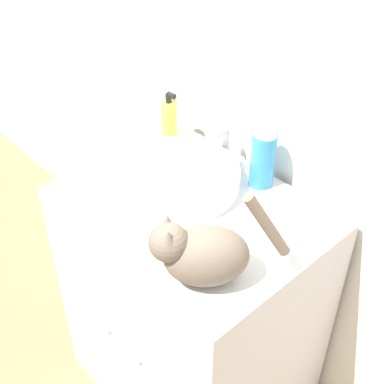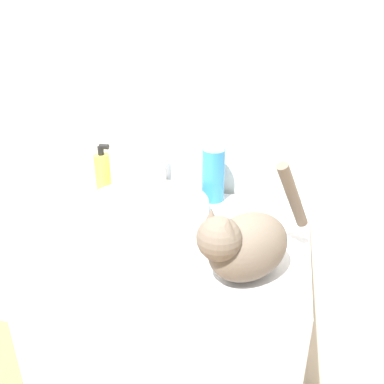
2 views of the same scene
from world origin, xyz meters
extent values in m
cube|color=silver|center=(0.00, 0.60, 1.25)|extent=(6.00, 0.05, 2.50)
cube|color=silver|center=(0.00, 0.28, 0.43)|extent=(0.74, 0.56, 0.85)
cylinder|color=white|center=(-0.10, 0.31, 0.88)|extent=(0.37, 0.37, 0.06)
cylinder|color=silver|center=(-0.10, 0.51, 0.91)|extent=(0.02, 0.02, 0.11)
cylinder|color=silver|center=(-0.10, 0.48, 0.96)|extent=(0.02, 0.06, 0.02)
cylinder|color=white|center=(-0.16, 0.51, 0.87)|extent=(0.03, 0.03, 0.03)
cylinder|color=white|center=(-0.04, 0.51, 0.87)|extent=(0.03, 0.03, 0.03)
ellipsoid|color=#7A6B5B|center=(0.22, 0.12, 0.93)|extent=(0.24, 0.25, 0.15)
sphere|color=#7A6B5B|center=(0.17, 0.05, 0.98)|extent=(0.13, 0.13, 0.09)
cone|color=#7A6B5B|center=(0.15, 0.07, 1.02)|extent=(0.05, 0.05, 0.04)
cone|color=#7A6B5B|center=(0.19, 0.03, 1.02)|extent=(0.05, 0.05, 0.04)
cylinder|color=#7A6B5B|center=(0.31, 0.22, 1.01)|extent=(0.10, 0.11, 0.19)
cylinder|color=#EADB4C|center=(-0.32, 0.47, 0.92)|extent=(0.05, 0.05, 0.13)
cylinder|color=black|center=(-0.32, 0.47, 1.00)|extent=(0.02, 0.02, 0.03)
cylinder|color=black|center=(-0.30, 0.47, 1.01)|extent=(0.03, 0.02, 0.02)
cylinder|color=#338CCC|center=(0.06, 0.50, 0.94)|extent=(0.07, 0.07, 0.17)
cone|color=white|center=(0.06, 0.50, 1.04)|extent=(0.07, 0.07, 0.04)
camera|label=1|loc=(0.85, -0.51, 1.82)|focal=50.00mm
camera|label=2|loc=(0.29, -0.60, 1.37)|focal=35.00mm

